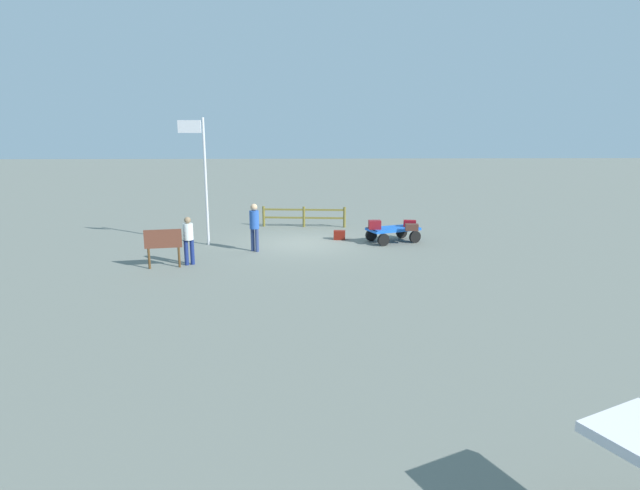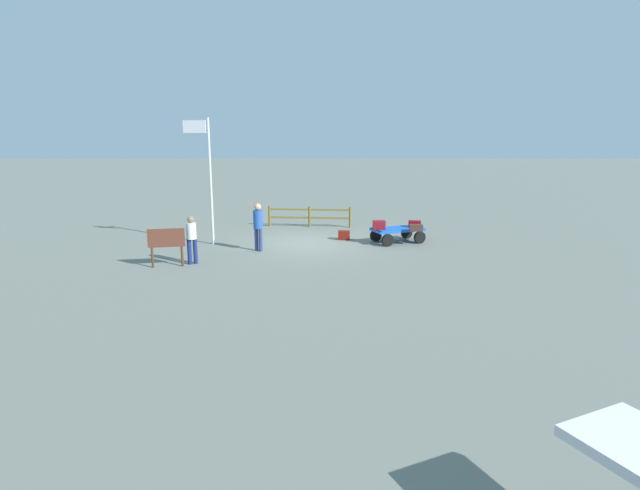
{
  "view_description": "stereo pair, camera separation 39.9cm",
  "coord_description": "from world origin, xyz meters",
  "px_view_note": "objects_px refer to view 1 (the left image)",
  "views": [
    {
      "loc": [
        -0.04,
        20.29,
        4.49
      ],
      "look_at": [
        -0.5,
        6.0,
        1.28
      ],
      "focal_mm": 29.09,
      "sensor_mm": 36.0,
      "label": 1
    },
    {
      "loc": [
        -0.44,
        20.3,
        4.49
      ],
      "look_at": [
        -0.5,
        6.0,
        1.28
      ],
      "focal_mm": 29.09,
      "sensor_mm": 36.0,
      "label": 2
    }
  ],
  "objects_px": {
    "worker_trailing": "(188,237)",
    "flagpole": "(202,171)",
    "luggage_cart": "(393,231)",
    "suitcase_grey": "(339,235)",
    "suitcase_dark": "(412,227)",
    "suitcase_maroon": "(375,225)",
    "signboard": "(163,242)",
    "suitcase_olive": "(410,223)",
    "worker_lead": "(254,223)"
  },
  "relations": [
    {
      "from": "worker_trailing",
      "to": "suitcase_maroon",
      "type": "bearing_deg",
      "value": -154.91
    },
    {
      "from": "suitcase_olive",
      "to": "flagpole",
      "type": "height_order",
      "value": "flagpole"
    },
    {
      "from": "worker_trailing",
      "to": "luggage_cart",
      "type": "bearing_deg",
      "value": -155.64
    },
    {
      "from": "suitcase_olive",
      "to": "signboard",
      "type": "xyz_separation_m",
      "value": [
        8.93,
        4.0,
        0.16
      ]
    },
    {
      "from": "luggage_cart",
      "to": "suitcase_dark",
      "type": "relative_size",
      "value": 4.36
    },
    {
      "from": "worker_lead",
      "to": "signboard",
      "type": "distance_m",
      "value": 3.6
    },
    {
      "from": "luggage_cart",
      "to": "suitcase_dark",
      "type": "distance_m",
      "value": 0.92
    },
    {
      "from": "suitcase_grey",
      "to": "worker_lead",
      "type": "distance_m",
      "value": 3.96
    },
    {
      "from": "worker_trailing",
      "to": "flagpole",
      "type": "relative_size",
      "value": 0.33
    },
    {
      "from": "suitcase_olive",
      "to": "worker_trailing",
      "type": "height_order",
      "value": "worker_trailing"
    },
    {
      "from": "suitcase_dark",
      "to": "suitcase_maroon",
      "type": "distance_m",
      "value": 1.46
    },
    {
      "from": "luggage_cart",
      "to": "suitcase_olive",
      "type": "xyz_separation_m",
      "value": [
        -0.73,
        -0.23,
        0.28
      ]
    },
    {
      "from": "worker_lead",
      "to": "signboard",
      "type": "bearing_deg",
      "value": 39.61
    },
    {
      "from": "suitcase_maroon",
      "to": "signboard",
      "type": "distance_m",
      "value": 8.22
    },
    {
      "from": "worker_trailing",
      "to": "flagpole",
      "type": "xyz_separation_m",
      "value": [
        0.02,
        -3.1,
        1.95
      ]
    },
    {
      "from": "suitcase_dark",
      "to": "signboard",
      "type": "bearing_deg",
      "value": 19.79
    },
    {
      "from": "suitcase_dark",
      "to": "worker_lead",
      "type": "distance_m",
      "value": 6.15
    },
    {
      "from": "worker_lead",
      "to": "flagpole",
      "type": "bearing_deg",
      "value": -30.33
    },
    {
      "from": "suitcase_dark",
      "to": "suitcase_maroon",
      "type": "relative_size",
      "value": 1.08
    },
    {
      "from": "suitcase_olive",
      "to": "worker_lead",
      "type": "distance_m",
      "value": 6.4
    },
    {
      "from": "suitcase_grey",
      "to": "flagpole",
      "type": "height_order",
      "value": "flagpole"
    },
    {
      "from": "suitcase_maroon",
      "to": "worker_trailing",
      "type": "distance_m",
      "value": 7.38
    },
    {
      "from": "worker_lead",
      "to": "flagpole",
      "type": "distance_m",
      "value": 3.01
    },
    {
      "from": "suitcase_dark",
      "to": "suitcase_olive",
      "type": "distance_m",
      "value": 0.83
    },
    {
      "from": "suitcase_grey",
      "to": "signboard",
      "type": "relative_size",
      "value": 0.38
    },
    {
      "from": "suitcase_maroon",
      "to": "suitcase_grey",
      "type": "height_order",
      "value": "suitcase_maroon"
    },
    {
      "from": "suitcase_maroon",
      "to": "worker_trailing",
      "type": "bearing_deg",
      "value": 25.09
    },
    {
      "from": "flagpole",
      "to": "worker_lead",
      "type": "bearing_deg",
      "value": 149.67
    },
    {
      "from": "luggage_cart",
      "to": "worker_trailing",
      "type": "distance_m",
      "value": 8.2
    },
    {
      "from": "worker_trailing",
      "to": "signboard",
      "type": "height_order",
      "value": "worker_trailing"
    },
    {
      "from": "worker_trailing",
      "to": "suitcase_dark",
      "type": "bearing_deg",
      "value": -161.01
    },
    {
      "from": "suitcase_grey",
      "to": "signboard",
      "type": "xyz_separation_m",
      "value": [
        6.07,
        4.29,
        0.69
      ]
    },
    {
      "from": "suitcase_maroon",
      "to": "signboard",
      "type": "bearing_deg",
      "value": 25.38
    },
    {
      "from": "suitcase_olive",
      "to": "suitcase_maroon",
      "type": "relative_size",
      "value": 1.13
    },
    {
      "from": "suitcase_dark",
      "to": "worker_lead",
      "type": "height_order",
      "value": "worker_lead"
    },
    {
      "from": "suitcase_olive",
      "to": "suitcase_grey",
      "type": "relative_size",
      "value": 1.11
    },
    {
      "from": "luggage_cart",
      "to": "suitcase_grey",
      "type": "bearing_deg",
      "value": -13.95
    },
    {
      "from": "luggage_cart",
      "to": "flagpole",
      "type": "height_order",
      "value": "flagpole"
    },
    {
      "from": "suitcase_maroon",
      "to": "worker_lead",
      "type": "bearing_deg",
      "value": 14.82
    },
    {
      "from": "signboard",
      "to": "suitcase_grey",
      "type": "bearing_deg",
      "value": -144.75
    },
    {
      "from": "luggage_cart",
      "to": "suitcase_grey",
      "type": "distance_m",
      "value": 2.2
    },
    {
      "from": "worker_trailing",
      "to": "signboard",
      "type": "xyz_separation_m",
      "value": [
        0.74,
        0.39,
        -0.08
      ]
    },
    {
      "from": "luggage_cart",
      "to": "suitcase_dark",
      "type": "xyz_separation_m",
      "value": [
        -0.65,
        0.59,
        0.28
      ]
    },
    {
      "from": "suitcase_olive",
      "to": "worker_trailing",
      "type": "distance_m",
      "value": 8.95
    },
    {
      "from": "worker_trailing",
      "to": "signboard",
      "type": "distance_m",
      "value": 0.84
    },
    {
      "from": "luggage_cart",
      "to": "suitcase_maroon",
      "type": "distance_m",
      "value": 0.87
    },
    {
      "from": "worker_lead",
      "to": "signboard",
      "type": "height_order",
      "value": "worker_lead"
    },
    {
      "from": "worker_lead",
      "to": "flagpole",
      "type": "height_order",
      "value": "flagpole"
    },
    {
      "from": "suitcase_maroon",
      "to": "worker_lead",
      "type": "xyz_separation_m",
      "value": [
        4.66,
        1.23,
        0.31
      ]
    },
    {
      "from": "suitcase_dark",
      "to": "suitcase_olive",
      "type": "height_order",
      "value": "same"
    }
  ]
}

